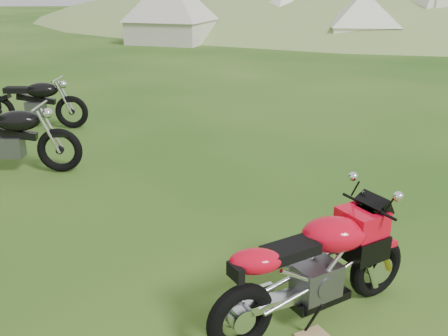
{
  "coord_description": "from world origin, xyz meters",
  "views": [
    {
      "loc": [
        -0.86,
        -5.06,
        2.75
      ],
      "look_at": [
        -0.33,
        0.4,
        0.7
      ],
      "focal_mm": 40.0,
      "sensor_mm": 36.0,
      "label": 1
    }
  ],
  "objects_px": {
    "tent_mid": "(282,13)",
    "tent_right": "(363,17)",
    "vintage_moto_a": "(7,137)",
    "sport_motorcycle": "(316,260)",
    "tent_left": "(171,11)",
    "vintage_moto_b": "(34,102)"
  },
  "relations": [
    {
      "from": "vintage_moto_a",
      "to": "sport_motorcycle",
      "type": "bearing_deg",
      "value": -42.15
    },
    {
      "from": "vintage_moto_b",
      "to": "tent_right",
      "type": "distance_m",
      "value": 17.4
    },
    {
      "from": "tent_right",
      "to": "tent_left",
      "type": "bearing_deg",
      "value": 179.95
    },
    {
      "from": "vintage_moto_b",
      "to": "tent_mid",
      "type": "xyz_separation_m",
      "value": [
        8.64,
        17.67,
        0.65
      ]
    },
    {
      "from": "sport_motorcycle",
      "to": "vintage_moto_a",
      "type": "height_order",
      "value": "sport_motorcycle"
    },
    {
      "from": "vintage_moto_a",
      "to": "tent_mid",
      "type": "height_order",
      "value": "tent_mid"
    },
    {
      "from": "vintage_moto_a",
      "to": "tent_left",
      "type": "height_order",
      "value": "tent_left"
    },
    {
      "from": "vintage_moto_a",
      "to": "tent_mid",
      "type": "distance_m",
      "value": 21.86
    },
    {
      "from": "vintage_moto_a",
      "to": "vintage_moto_b",
      "type": "xyz_separation_m",
      "value": [
        -0.24,
        2.5,
        -0.03
      ]
    },
    {
      "from": "vintage_moto_b",
      "to": "tent_left",
      "type": "bearing_deg",
      "value": 86.09
    },
    {
      "from": "vintage_moto_b",
      "to": "tent_mid",
      "type": "relative_size",
      "value": 0.74
    },
    {
      "from": "tent_right",
      "to": "vintage_moto_a",
      "type": "bearing_deg",
      "value": -114.23
    },
    {
      "from": "vintage_moto_a",
      "to": "tent_right",
      "type": "relative_size",
      "value": 0.75
    },
    {
      "from": "tent_mid",
      "to": "tent_right",
      "type": "relative_size",
      "value": 0.96
    },
    {
      "from": "vintage_moto_a",
      "to": "vintage_moto_b",
      "type": "bearing_deg",
      "value": 100.62
    },
    {
      "from": "sport_motorcycle",
      "to": "vintage_moto_b",
      "type": "distance_m",
      "value": 7.55
    },
    {
      "from": "tent_right",
      "to": "tent_mid",
      "type": "bearing_deg",
      "value": 132.97
    },
    {
      "from": "vintage_moto_a",
      "to": "tent_left",
      "type": "xyz_separation_m",
      "value": [
        2.47,
        17.37,
        0.91
      ]
    },
    {
      "from": "sport_motorcycle",
      "to": "tent_mid",
      "type": "bearing_deg",
      "value": 54.03
    },
    {
      "from": "vintage_moto_a",
      "to": "tent_mid",
      "type": "bearing_deg",
      "value": 72.54
    },
    {
      "from": "sport_motorcycle",
      "to": "tent_mid",
      "type": "relative_size",
      "value": 0.71
    },
    {
      "from": "vintage_moto_a",
      "to": "tent_mid",
      "type": "xyz_separation_m",
      "value": [
        8.41,
        20.17,
        0.62
      ]
    }
  ]
}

